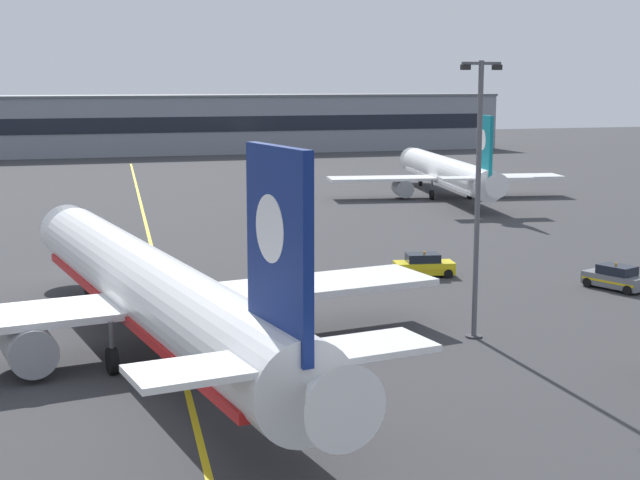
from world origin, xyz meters
name	(u,v)px	position (x,y,z in m)	size (l,w,h in m)	color
ground_plane	(246,405)	(0.00, 0.00, 0.00)	(400.00, 400.00, 0.00)	#353538
taxiway_centreline	(158,271)	(0.00, 30.00, 0.00)	(0.30, 180.00, 0.01)	yellow
airliner_foreground	(153,292)	(-2.88, 8.38, 3.37)	(32.35, 41.37, 11.65)	white
airliner_background	(448,173)	(38.27, 63.50, 2.95)	(28.32, 36.24, 10.20)	white
apron_lamp_post	(478,196)	(14.22, 7.05, 7.73)	(2.24, 0.90, 14.82)	#515156
service_car_fourth	(424,266)	(17.93, 22.72, 0.77)	(4.45, 2.61, 1.79)	yellow
service_car_fifth	(616,278)	(28.52, 15.09, 0.77)	(3.23, 4.57, 1.79)	slate
safety_cone_by_nose_gear	(152,282)	(-0.93, 25.30, 0.26)	(0.44, 0.44, 0.55)	orange
terminal_building	(78,126)	(-0.37, 139.82, 5.45)	(162.62, 12.40, 10.89)	gray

